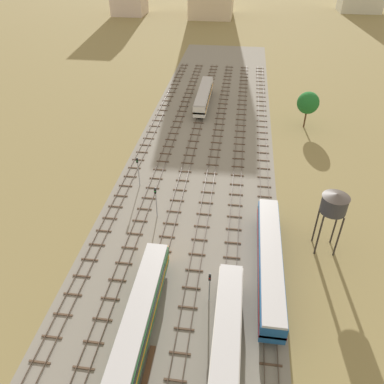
% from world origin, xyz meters
% --- Properties ---
extents(ground_plane, '(480.00, 480.00, 0.00)m').
position_xyz_m(ground_plane, '(0.00, 56.00, 0.00)').
color(ground_plane, olive).
extents(ballast_bed, '(28.25, 176.00, 0.01)m').
position_xyz_m(ballast_bed, '(0.00, 56.00, 0.00)').
color(ballast_bed, gray).
rests_on(ballast_bed, ground).
extents(track_far_left, '(2.40, 126.00, 0.29)m').
position_xyz_m(track_far_left, '(-12.13, 57.00, 0.14)').
color(track_far_left, '#47382D').
rests_on(track_far_left, ground).
extents(track_left, '(2.40, 126.00, 0.29)m').
position_xyz_m(track_left, '(-7.28, 57.00, 0.14)').
color(track_left, '#47382D').
rests_on(track_left, ground).
extents(track_centre_left, '(2.40, 126.00, 0.29)m').
position_xyz_m(track_centre_left, '(-2.43, 57.00, 0.14)').
color(track_centre_left, '#47382D').
rests_on(track_centre_left, ground).
extents(track_centre, '(2.40, 126.00, 0.29)m').
position_xyz_m(track_centre, '(2.43, 57.00, 0.14)').
color(track_centre, '#47382D').
rests_on(track_centre, ground).
extents(track_centre_right, '(2.40, 126.00, 0.29)m').
position_xyz_m(track_centre_right, '(7.28, 57.00, 0.14)').
color(track_centre_right, '#47382D').
rests_on(track_centre_right, ground).
extents(track_right, '(2.40, 126.00, 0.29)m').
position_xyz_m(track_right, '(12.13, 57.00, 0.14)').
color(track_right, '#47382D').
rests_on(track_right, ground).
extents(passenger_coach_centre_right_nearest, '(2.96, 22.00, 3.80)m').
position_xyz_m(passenger_coach_centre_right_nearest, '(7.28, 18.30, 2.61)').
color(passenger_coach_centre_right_nearest, beige).
rests_on(passenger_coach_centre_right_nearest, ground).
extents(diesel_railcar_centre_left_near, '(2.96, 20.50, 3.80)m').
position_xyz_m(diesel_railcar_centre_left_near, '(-2.43, 21.70, 2.60)').
color(diesel_railcar_centre_left_near, '#286638').
rests_on(diesel_railcar_centre_left_near, ground).
extents(passenger_coach_right_mid, '(2.96, 22.00, 3.80)m').
position_xyz_m(passenger_coach_right_mid, '(12.13, 32.26, 2.61)').
color(passenger_coach_right_mid, '#194C8C').
rests_on(passenger_coach_right_mid, ground).
extents(diesel_railcar_centre_left_midfar, '(2.96, 20.50, 3.80)m').
position_xyz_m(diesel_railcar_centre_left_midfar, '(-2.43, 86.92, 2.60)').
color(diesel_railcar_centre_left_midfar, white).
rests_on(diesel_railcar_centre_left_midfar, ground).
extents(water_tower, '(3.60, 3.60, 9.57)m').
position_xyz_m(water_tower, '(20.03, 38.25, 7.94)').
color(water_tower, '#2D2826').
rests_on(water_tower, ground).
extents(signal_post_nearest, '(0.28, 0.47, 5.59)m').
position_xyz_m(signal_post_nearest, '(-4.85, 41.93, 3.54)').
color(signal_post_nearest, gray).
rests_on(signal_post_nearest, ground).
extents(signal_post_near, '(0.28, 0.47, 5.69)m').
position_xyz_m(signal_post_near, '(-9.70, 50.00, 3.59)').
color(signal_post_near, gray).
rests_on(signal_post_near, ground).
extents(signal_post_mid, '(0.28, 0.47, 4.84)m').
position_xyz_m(signal_post_mid, '(4.85, 26.87, 3.10)').
color(signal_post_mid, gray).
rests_on(signal_post_mid, ground).
extents(lineside_tree_1, '(4.80, 4.80, 8.17)m').
position_xyz_m(lineside_tree_1, '(21.47, 77.76, 5.75)').
color(lineside_tree_1, '#4C331E').
rests_on(lineside_tree_1, ground).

